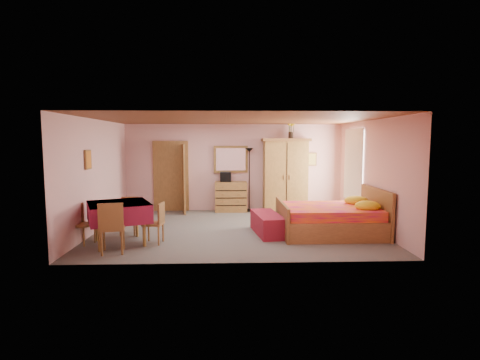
{
  "coord_description": "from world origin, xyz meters",
  "views": [
    {
      "loc": [
        -0.22,
        -8.78,
        2.11
      ],
      "look_at": [
        0.1,
        0.3,
        1.15
      ],
      "focal_mm": 28.0,
      "sensor_mm": 36.0,
      "label": 1
    }
  ],
  "objects_px": {
    "chair_north": "(129,216)",
    "chair_east": "(153,223)",
    "chair_west": "(83,224)",
    "stereo": "(226,177)",
    "dining_table": "(119,223)",
    "sunflower_vase": "(291,129)",
    "bench": "(267,224)",
    "wardrobe": "(285,175)",
    "chest_of_drawers": "(231,197)",
    "bed": "(329,211)",
    "chair_south": "(112,227)",
    "wall_mirror": "(231,159)",
    "floor_lamp": "(249,180)"
  },
  "relations": [
    {
      "from": "chair_south",
      "to": "chair_west",
      "type": "xyz_separation_m",
      "value": [
        -0.78,
        0.63,
        -0.08
      ]
    },
    {
      "from": "wardrobe",
      "to": "bench",
      "type": "xyz_separation_m",
      "value": [
        -0.81,
        -2.65,
        -0.86
      ]
    },
    {
      "from": "floor_lamp",
      "to": "dining_table",
      "type": "bearing_deg",
      "value": -129.3
    },
    {
      "from": "wall_mirror",
      "to": "bed",
      "type": "height_order",
      "value": "wall_mirror"
    },
    {
      "from": "bench",
      "to": "chair_north",
      "type": "distance_m",
      "value": 3.13
    },
    {
      "from": "chair_south",
      "to": "chair_north",
      "type": "xyz_separation_m",
      "value": [
        -0.06,
        1.39,
        -0.07
      ]
    },
    {
      "from": "bed",
      "to": "dining_table",
      "type": "distance_m",
      "value": 4.57
    },
    {
      "from": "wall_mirror",
      "to": "wardrobe",
      "type": "xyz_separation_m",
      "value": [
        1.6,
        -0.29,
        -0.46
      ]
    },
    {
      "from": "chest_of_drawers",
      "to": "bed",
      "type": "bearing_deg",
      "value": -52.05
    },
    {
      "from": "dining_table",
      "to": "chair_south",
      "type": "height_order",
      "value": "chair_south"
    },
    {
      "from": "wall_mirror",
      "to": "chair_south",
      "type": "distance_m",
      "value": 4.97
    },
    {
      "from": "floor_lamp",
      "to": "sunflower_vase",
      "type": "height_order",
      "value": "sunflower_vase"
    },
    {
      "from": "bed",
      "to": "wall_mirror",
      "type": "bearing_deg",
      "value": 126.15
    },
    {
      "from": "wall_mirror",
      "to": "dining_table",
      "type": "xyz_separation_m",
      "value": [
        -2.32,
        -3.66,
        -1.12
      ]
    },
    {
      "from": "chest_of_drawers",
      "to": "stereo",
      "type": "height_order",
      "value": "stereo"
    },
    {
      "from": "chair_north",
      "to": "chair_west",
      "type": "height_order",
      "value": "chair_north"
    },
    {
      "from": "wall_mirror",
      "to": "chair_west",
      "type": "bearing_deg",
      "value": -132.85
    },
    {
      "from": "chair_south",
      "to": "chair_east",
      "type": "relative_size",
      "value": 1.16
    },
    {
      "from": "stereo",
      "to": "bench",
      "type": "relative_size",
      "value": 0.23
    },
    {
      "from": "dining_table",
      "to": "chair_north",
      "type": "height_order",
      "value": "dining_table"
    },
    {
      "from": "bench",
      "to": "chair_north",
      "type": "xyz_separation_m",
      "value": [
        -3.13,
        0.05,
        0.19
      ]
    },
    {
      "from": "wall_mirror",
      "to": "chair_south",
      "type": "xyz_separation_m",
      "value": [
        -2.27,
        -4.29,
        -1.06
      ]
    },
    {
      "from": "dining_table",
      "to": "wardrobe",
      "type": "bearing_deg",
      "value": 40.62
    },
    {
      "from": "chair_south",
      "to": "chair_west",
      "type": "relative_size",
      "value": 1.2
    },
    {
      "from": "chest_of_drawers",
      "to": "bed",
      "type": "relative_size",
      "value": 0.42
    },
    {
      "from": "chair_west",
      "to": "chair_east",
      "type": "height_order",
      "value": "chair_east"
    },
    {
      "from": "stereo",
      "to": "chair_south",
      "type": "bearing_deg",
      "value": -117.24
    },
    {
      "from": "chair_north",
      "to": "chair_east",
      "type": "bearing_deg",
      "value": 130.87
    },
    {
      "from": "wardrobe",
      "to": "chair_west",
      "type": "bearing_deg",
      "value": -144.76
    },
    {
      "from": "chair_north",
      "to": "chair_east",
      "type": "distance_m",
      "value": 1.03
    },
    {
      "from": "stereo",
      "to": "chair_west",
      "type": "height_order",
      "value": "stereo"
    },
    {
      "from": "wall_mirror",
      "to": "bench",
      "type": "xyz_separation_m",
      "value": [
        0.79,
        -2.95,
        -1.32
      ]
    },
    {
      "from": "floor_lamp",
      "to": "chair_west",
      "type": "height_order",
      "value": "floor_lamp"
    },
    {
      "from": "dining_table",
      "to": "chair_west",
      "type": "relative_size",
      "value": 1.42
    },
    {
      "from": "stereo",
      "to": "floor_lamp",
      "type": "xyz_separation_m",
      "value": [
        0.7,
        0.02,
        -0.09
      ]
    },
    {
      "from": "dining_table",
      "to": "chair_south",
      "type": "distance_m",
      "value": 0.63
    },
    {
      "from": "wardrobe",
      "to": "chair_south",
      "type": "height_order",
      "value": "wardrobe"
    },
    {
      "from": "floor_lamp",
      "to": "chest_of_drawers",
      "type": "bearing_deg",
      "value": -174.12
    },
    {
      "from": "wall_mirror",
      "to": "chair_north",
      "type": "relative_size",
      "value": 1.23
    },
    {
      "from": "chair_east",
      "to": "chair_north",
      "type": "bearing_deg",
      "value": 49.8
    },
    {
      "from": "stereo",
      "to": "dining_table",
      "type": "height_order",
      "value": "stereo"
    },
    {
      "from": "chair_east",
      "to": "bed",
      "type": "bearing_deg",
      "value": -73.22
    },
    {
      "from": "chair_north",
      "to": "wardrobe",
      "type": "bearing_deg",
      "value": -148.39
    },
    {
      "from": "bed",
      "to": "wardrobe",
      "type": "bearing_deg",
      "value": 102.29
    },
    {
      "from": "sunflower_vase",
      "to": "bench",
      "type": "xyz_separation_m",
      "value": [
        -0.98,
        -2.75,
        -2.21
      ]
    },
    {
      "from": "sunflower_vase",
      "to": "dining_table",
      "type": "xyz_separation_m",
      "value": [
        -4.1,
        -3.46,
        -2.01
      ]
    },
    {
      "from": "bed",
      "to": "bench",
      "type": "bearing_deg",
      "value": 177.86
    },
    {
      "from": "floor_lamp",
      "to": "stereo",
      "type": "bearing_deg",
      "value": -178.15
    },
    {
      "from": "wall_mirror",
      "to": "bed",
      "type": "relative_size",
      "value": 0.46
    },
    {
      "from": "wardrobe",
      "to": "chair_east",
      "type": "bearing_deg",
      "value": -134.54
    }
  ]
}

